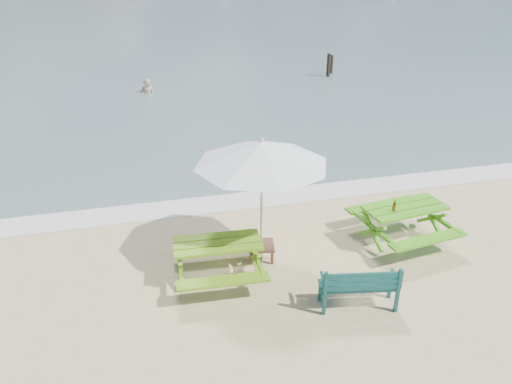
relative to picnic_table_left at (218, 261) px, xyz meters
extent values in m
cube|color=silver|center=(1.35, 2.95, -0.36)|extent=(22.00, 0.90, 0.01)
cube|color=#639516|center=(0.00, 0.00, 0.37)|extent=(1.62, 0.83, 0.05)
cube|color=#639516|center=(0.04, 0.74, 0.07)|extent=(1.59, 0.37, 0.05)
cube|color=#639516|center=(-0.04, -0.74, 0.07)|extent=(1.59, 0.37, 0.05)
cube|color=#639516|center=(0.00, 0.00, -0.03)|extent=(1.53, 0.97, 0.67)
cube|color=#439917|center=(3.93, 0.35, 0.41)|extent=(1.76, 0.99, 0.05)
cube|color=#439917|center=(3.83, 1.13, 0.10)|extent=(1.70, 0.51, 0.05)
cube|color=#439917|center=(4.03, -0.43, 0.10)|extent=(1.70, 0.51, 0.05)
cube|color=#439917|center=(3.93, 0.35, -0.01)|extent=(1.68, 1.14, 0.71)
cube|color=#0F3E3B|center=(2.14, -1.38, 0.05)|extent=(1.36, 0.63, 0.04)
cube|color=#0F3E3B|center=(2.10, -1.58, 0.27)|extent=(1.29, 0.28, 0.34)
cube|color=#0F3E3B|center=(2.14, -1.38, -0.16)|extent=(1.28, 0.67, 0.41)
cube|color=brown|center=(0.92, 0.41, -0.07)|extent=(0.58, 0.58, 0.05)
cube|color=brown|center=(0.92, 0.41, -0.22)|extent=(0.51, 0.51, 0.28)
cylinder|color=silver|center=(0.92, 0.41, 0.83)|extent=(0.05, 0.05, 2.38)
cone|color=white|center=(0.92, 0.41, 1.87)|extent=(2.92, 2.92, 0.45)
cylinder|color=#8C5714|center=(3.61, 0.24, 0.51)|extent=(0.06, 0.06, 0.15)
cylinder|color=#8C5714|center=(3.61, 0.24, 0.65)|extent=(0.03, 0.03, 0.07)
cylinder|color=#AB2A13|center=(3.61, 0.24, 0.51)|extent=(0.06, 0.06, 0.06)
imported|color=tan|center=(-0.51, 14.04, -0.62)|extent=(0.72, 0.58, 1.71)
cylinder|color=black|center=(8.12, 14.98, 0.08)|extent=(0.18, 0.18, 1.28)
cylinder|color=black|center=(8.52, 15.58, -0.02)|extent=(0.16, 0.16, 1.09)
camera|label=1|loc=(-1.21, -7.59, 5.10)|focal=35.00mm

